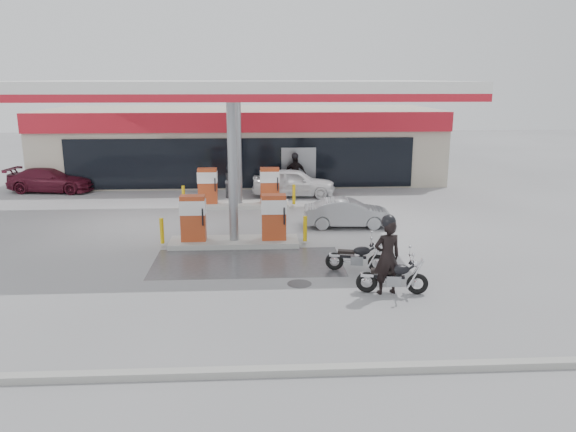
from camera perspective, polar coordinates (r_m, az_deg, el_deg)
The scene contains 16 objects.
ground at distance 17.97m, azimuth -5.71°, elevation -4.74°, with size 90.00×90.00×0.00m, color gray.
wet_patch at distance 17.95m, azimuth -4.12°, elevation -4.72°, with size 6.00×3.00×0.00m, color #4C4C4F.
drain_cover at distance 16.11m, azimuth 1.16°, elevation -6.89°, with size 0.70×0.70×0.01m, color #38383A.
kerb at distance 11.52m, azimuth -7.22°, elevation -15.53°, with size 28.00×0.25×0.15m, color gray.
store_building at distance 33.17m, azimuth -4.64°, elevation 7.41°, with size 22.00×8.22×4.00m.
canopy at distance 22.04m, azimuth -5.50°, elevation 12.65°, with size 16.00×10.02×5.51m.
pump_island_near at distance 19.68m, azimuth -5.52°, elevation -0.92°, with size 5.14×1.30×1.78m.
pump_island_far at distance 25.53m, azimuth -5.01°, elevation 2.51°, with size 5.14×1.30×1.78m.
main_motorcycle at distance 15.54m, azimuth 10.66°, elevation -6.19°, with size 1.95×0.75×1.00m.
biker_main at distance 15.33m, azimuth 10.04°, elevation -4.12°, with size 0.75×0.49×2.07m, color black.
parked_motorcycle at distance 17.12m, azimuth 7.00°, elevation -4.24°, with size 1.83×0.78×0.95m.
sedan_white at distance 27.73m, azimuth 0.59°, elevation 3.44°, with size 1.64×4.07×1.39m, color white.
attendant at distance 27.63m, azimuth -5.79°, elevation 3.60°, with size 0.80×0.62×1.65m, color #4C4C51.
hatchback_silver at distance 22.11m, azimuth 6.06°, elevation 0.32°, with size 1.19×3.40×1.12m, color #929499.
parked_car_left at distance 31.30m, azimuth -22.94°, elevation 3.42°, with size 1.76×4.33×1.26m, color #4F1121.
biker_walking at distance 28.71m, azimuth 0.71°, elevation 4.32°, with size 1.12×0.46×1.91m, color black.
Camera 1 is at (0.84, -17.02, 5.71)m, focal length 35.00 mm.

